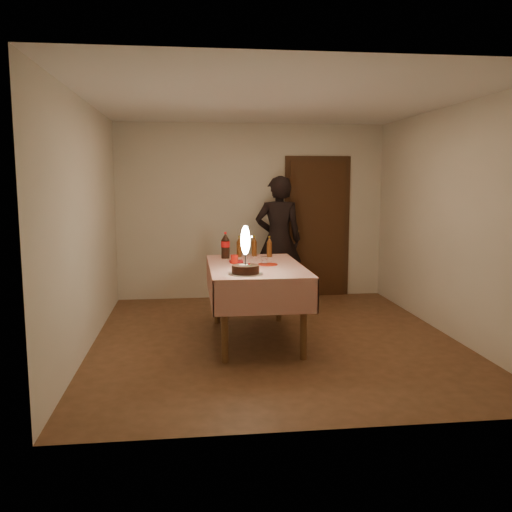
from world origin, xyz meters
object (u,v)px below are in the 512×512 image
at_px(clear_cup, 264,260).
at_px(cola_bottle, 225,246).
at_px(amber_bottle_mid, 254,246).
at_px(red_cup, 234,259).
at_px(dining_table, 255,275).
at_px(amber_bottle_right, 269,247).
at_px(birthday_cake, 245,262).
at_px(red_plate, 268,264).
at_px(amber_bottle_left, 239,247).
at_px(photographer, 278,240).

xyz_separation_m(clear_cup, cola_bottle, (-0.39, 0.53, 0.11)).
bearing_deg(amber_bottle_mid, red_cup, -116.77).
height_order(dining_table, amber_bottle_mid, amber_bottle_mid).
height_order(amber_bottle_right, amber_bottle_mid, same).
bearing_deg(clear_cup, amber_bottle_mid, 92.59).
distance_m(birthday_cake, amber_bottle_mid, 1.28).
xyz_separation_m(red_plate, clear_cup, (-0.04, 0.02, 0.04)).
bearing_deg(red_plate, amber_bottle_left, 110.99).
bearing_deg(red_cup, dining_table, -28.62).
height_order(birthday_cake, photographer, photographer).
xyz_separation_m(dining_table, cola_bottle, (-0.29, 0.55, 0.26)).
bearing_deg(amber_bottle_left, amber_bottle_right, -9.76).
bearing_deg(photographer, red_plate, -102.97).
xyz_separation_m(red_plate, cola_bottle, (-0.43, 0.55, 0.15)).
distance_m(amber_bottle_left, amber_bottle_right, 0.37).
height_order(red_plate, cola_bottle, cola_bottle).
bearing_deg(cola_bottle, red_plate, -52.05).
height_order(clear_cup, amber_bottle_right, amber_bottle_right).
distance_m(dining_table, red_plate, 0.18).
relative_size(dining_table, amber_bottle_right, 6.75).
relative_size(red_cup, photographer, 0.05).
bearing_deg(clear_cup, birthday_cake, -114.99).
relative_size(red_cup, amber_bottle_left, 0.39).
relative_size(clear_cup, amber_bottle_right, 0.35).
relative_size(cola_bottle, photographer, 0.17).
relative_size(dining_table, cola_bottle, 5.42).
distance_m(red_cup, amber_bottle_left, 0.56).
relative_size(red_plate, amber_bottle_left, 0.86).
relative_size(red_plate, amber_bottle_mid, 0.86).
xyz_separation_m(dining_table, clear_cup, (0.10, 0.02, 0.16)).
distance_m(amber_bottle_left, amber_bottle_mid, 0.19).
height_order(dining_table, amber_bottle_right, amber_bottle_right).
distance_m(amber_bottle_left, photographer, 1.34).
relative_size(dining_table, red_plate, 7.82).
bearing_deg(red_cup, photographer, 65.41).
relative_size(red_cup, cola_bottle, 0.31).
distance_m(birthday_cake, clear_cup, 0.64).
bearing_deg(dining_table, clear_cup, 12.67).
height_order(red_cup, amber_bottle_left, amber_bottle_left).
bearing_deg(birthday_cake, amber_bottle_left, 87.68).
bearing_deg(dining_table, red_plate, 0.56).
distance_m(amber_bottle_mid, photographer, 1.23).
distance_m(birthday_cake, amber_bottle_left, 1.22).
distance_m(red_cup, cola_bottle, 0.45).
distance_m(cola_bottle, photographer, 1.53).
height_order(cola_bottle, photographer, photographer).
height_order(amber_bottle_mid, photographer, photographer).
xyz_separation_m(dining_table, amber_bottle_left, (-0.12, 0.67, 0.23)).
height_order(birthday_cake, red_cup, birthday_cake).
relative_size(birthday_cake, red_cup, 4.83).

